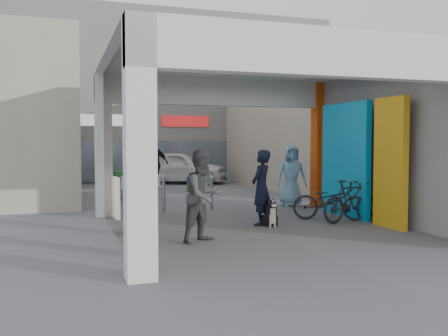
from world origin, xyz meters
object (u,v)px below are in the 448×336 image
object	(u,v)px
cafe_set	(140,192)
bicycle_rear	(350,201)
produce_stand	(132,187)
white_van	(178,167)
man_elderly	(292,176)
bicycle_front	(330,201)
border_collie	(270,215)
man_with_dog	(261,188)
man_crates	(155,164)
man_back_turned	(203,196)

from	to	relation	value
cafe_set	bicycle_rear	bearing A→B (deg)	-54.79
produce_stand	white_van	world-z (taller)	white_van
produce_stand	man_elderly	bearing A→B (deg)	-56.20
cafe_set	man_elderly	xyz separation A→B (m)	(3.98, -2.59, 0.59)
bicycle_front	border_collie	bearing A→B (deg)	130.94
man_elderly	border_collie	bearing A→B (deg)	-110.26
man_elderly	man_with_dog	bearing A→B (deg)	-113.89
cafe_set	produce_stand	size ratio (longest dim) A/B	0.99
bicycle_rear	man_elderly	bearing A→B (deg)	-12.72
produce_stand	man_crates	size ratio (longest dim) A/B	0.68
produce_stand	bicycle_front	xyz separation A→B (m)	(3.79, -6.29, 0.11)
man_crates	white_van	world-z (taller)	man_crates
man_elderly	man_crates	size ratio (longest dim) A/B	0.89
man_elderly	bicycle_front	size ratio (longest dim) A/B	1.01
man_back_turned	bicycle_front	xyz separation A→B (m)	(3.53, 1.53, -0.40)
man_elderly	man_crates	distance (m)	6.97
white_van	cafe_set	bearing A→B (deg)	-178.68
man_crates	produce_stand	bearing A→B (deg)	49.94
bicycle_front	cafe_set	bearing A→B (deg)	63.47
bicycle_front	white_van	size ratio (longest dim) A/B	0.41
man_crates	bicycle_front	world-z (taller)	man_crates
man_elderly	white_van	distance (m)	8.75
cafe_set	border_collie	bearing A→B (deg)	-70.31
produce_stand	man_crates	world-z (taller)	man_crates
man_crates	bicycle_front	xyz separation A→B (m)	(2.55, -9.03, -0.53)
cafe_set	produce_stand	bearing A→B (deg)	94.76
cafe_set	bicycle_front	size ratio (longest dim) A/B	0.76
man_crates	bicycle_front	bearing A→B (deg)	90.08
man_back_turned	man_crates	bearing A→B (deg)	56.08
produce_stand	man_with_dog	bearing A→B (deg)	-87.50
cafe_set	bicycle_rear	distance (m)	6.91
produce_stand	man_back_turned	xyz separation A→B (m)	(0.26, -7.82, 0.50)
man_crates	white_van	bearing A→B (deg)	-138.00
man_elderly	white_van	xyz separation A→B (m)	(-1.39, 8.64, -0.15)
man_crates	cafe_set	bearing A→B (deg)	57.36
man_back_turned	bicycle_rear	size ratio (longest dim) A/B	1.05
cafe_set	bicycle_front	xyz separation A→B (m)	(3.70, -5.24, 0.17)
man_with_dog	border_collie	bearing A→B (deg)	78.21
white_van	man_elderly	bearing A→B (deg)	-146.38
man_elderly	produce_stand	bearing A→B (deg)	150.92
man_with_dog	bicycle_rear	world-z (taller)	man_with_dog
man_elderly	white_van	world-z (taller)	man_elderly
produce_stand	border_collie	bearing A→B (deg)	-86.98
produce_stand	man_back_turned	world-z (taller)	man_back_turned
man_crates	border_collie	bearing A→B (deg)	79.54
bicycle_front	bicycle_rear	size ratio (longest dim) A/B	1.07
border_collie	man_with_dog	size ratio (longest dim) A/B	0.37
border_collie	cafe_set	bearing A→B (deg)	86.19
man_back_turned	bicycle_front	bearing A→B (deg)	-5.15
man_with_dog	man_back_turned	size ratio (longest dim) A/B	0.98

